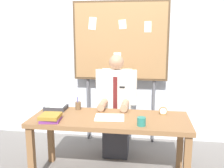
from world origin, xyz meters
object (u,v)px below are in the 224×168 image
(open_notebook, at_px, (109,117))
(desk_clock, at_px, (163,111))
(person, at_px, (116,110))
(coffee_mug, at_px, (141,122))
(bulletin_board, at_px, (120,43))
(book_stack, at_px, (51,118))
(pen_holder, at_px, (78,106))
(paper_tray, at_px, (56,107))
(desk, at_px, (110,125))

(open_notebook, bearing_deg, desk_clock, 18.61)
(person, bearing_deg, coffee_mug, -65.63)
(bulletin_board, height_order, desk_clock, bulletin_board)
(book_stack, xyz_separation_m, pen_holder, (0.18, 0.45, 0.01))
(person, relative_size, book_stack, 5.48)
(bulletin_board, relative_size, open_notebook, 6.58)
(open_notebook, relative_size, paper_tray, 1.25)
(desk, bearing_deg, coffee_mug, -30.67)
(bulletin_board, xyz_separation_m, paper_tray, (-0.71, -0.85, -0.76))
(coffee_mug, bearing_deg, book_stack, 179.41)
(person, relative_size, paper_tray, 5.41)
(open_notebook, distance_m, pen_holder, 0.51)
(open_notebook, bearing_deg, desk, 80.21)
(coffee_mug, bearing_deg, pen_holder, 149.76)
(person, xyz_separation_m, desk_clock, (0.60, -0.40, 0.13))
(pen_holder, bearing_deg, paper_tray, -170.34)
(desk_clock, xyz_separation_m, coffee_mug, (-0.24, -0.40, 0.00))
(bulletin_board, bearing_deg, person, -89.99)
(desk, height_order, person, person)
(desk, distance_m, bulletin_board, 1.38)
(person, xyz_separation_m, paper_tray, (-0.71, -0.38, 0.12))
(desk, distance_m, open_notebook, 0.10)
(book_stack, distance_m, coffee_mug, 0.98)
(book_stack, distance_m, desk_clock, 1.28)
(book_stack, relative_size, open_notebook, 0.79)
(desk, xyz_separation_m, person, (0.00, 0.58, 0.00))
(desk, xyz_separation_m, bulletin_board, (-0.00, 1.06, 0.88))
(desk_clock, bearing_deg, pen_holder, 176.29)
(desk_clock, bearing_deg, paper_tray, 179.07)
(person, xyz_separation_m, pen_holder, (-0.44, -0.33, 0.14))
(desk, distance_m, paper_tray, 0.75)
(desk_clock, relative_size, paper_tray, 0.36)
(person, relative_size, bulletin_board, 0.66)
(bulletin_board, xyz_separation_m, open_notebook, (-0.00, -1.08, -0.79))
(desk, relative_size, desk_clock, 18.82)
(open_notebook, bearing_deg, book_stack, -163.39)
(bulletin_board, bearing_deg, open_notebook, -90.18)
(bulletin_board, xyz_separation_m, desk_clock, (0.60, -0.87, -0.75))
(pen_holder, distance_m, paper_tray, 0.27)
(coffee_mug, bearing_deg, paper_tray, 158.58)
(desk, distance_m, pen_holder, 0.52)
(book_stack, xyz_separation_m, paper_tray, (-0.09, 0.41, -0.01))
(book_stack, height_order, paper_tray, book_stack)
(bulletin_board, xyz_separation_m, coffee_mug, (0.36, -1.27, -0.75))
(desk, bearing_deg, person, 90.00)
(open_notebook, height_order, paper_tray, paper_tray)
(desk, bearing_deg, paper_tray, 163.84)
(bulletin_board, distance_m, open_notebook, 1.33)
(bulletin_board, height_order, open_notebook, bulletin_board)
(open_notebook, bearing_deg, bulletin_board, 89.82)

